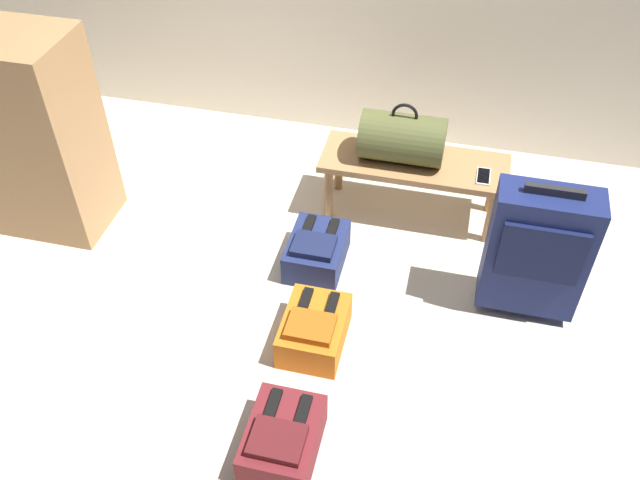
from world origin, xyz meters
TOP-DOWN VIEW (x-y plane):
  - ground_plane at (0.00, 0.00)m, footprint 6.60×6.60m
  - bench at (0.56, 0.81)m, footprint 1.00×0.36m
  - duffel_bag_olive at (0.48, 0.81)m, footprint 0.44×0.26m
  - cell_phone at (0.92, 0.75)m, footprint 0.07×0.14m
  - suitcase_upright_navy at (1.19, 0.23)m, footprint 0.45×0.23m
  - backpack_maroon at (0.27, -0.80)m, footprint 0.28×0.38m
  - backpack_orange at (0.26, -0.23)m, footprint 0.28×0.38m
  - backpack_navy at (0.15, 0.28)m, footprint 0.28×0.38m
  - side_cabinet at (-1.33, 0.32)m, footprint 0.56×0.44m

SIDE VIEW (x-z plane):
  - ground_plane at x=0.00m, z-range 0.00..0.00m
  - backpack_maroon at x=0.27m, z-range -0.01..0.20m
  - backpack_orange at x=0.26m, z-range -0.01..0.20m
  - backpack_navy at x=0.15m, z-range -0.01..0.20m
  - bench at x=0.56m, z-range 0.13..0.49m
  - cell_phone at x=0.92m, z-range 0.36..0.37m
  - suitcase_upright_navy at x=1.19m, z-range 0.01..0.75m
  - duffel_bag_olive at x=0.48m, z-range 0.33..0.66m
  - side_cabinet at x=-1.33m, z-range 0.00..1.10m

